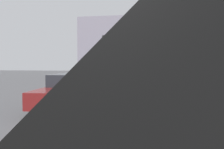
# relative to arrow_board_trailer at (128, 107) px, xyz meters

# --- Properties ---
(arrow_board_trailer) EXTENTS (1.60, 1.92, 2.70)m
(arrow_board_trailer) POSITION_rel_arrow_board_trailer_xyz_m (0.00, 0.00, 0.00)
(arrow_board_trailer) COLOR orange
(arrow_board_trailer) RESTS_ON ground
(box_truck) EXTENTS (2.63, 6.71, 3.13)m
(box_truck) POSITION_rel_arrow_board_trailer_xyz_m (0.88, 6.58, 1.24)
(box_truck) COLOR black
(box_truck) RESTS_ON ground
(pickup_car) EXTENTS (2.40, 5.17, 1.38)m
(pickup_car) POSITION_rel_arrow_board_trailer_xyz_m (-2.60, 2.33, 0.22)
(pickup_car) COLOR #591414
(pickup_car) RESTS_ON ground
(highway_guide_sign) EXTENTS (2.79, 0.19, 5.00)m
(highway_guide_sign) POSITION_rel_arrow_board_trailer_xyz_m (2.51, 15.62, 2.94)
(highway_guide_sign) COLOR gray
(highway_guide_sign) RESTS_ON ground
(far_building_block) EXTENTS (17.69, 7.88, 7.43)m
(far_building_block) POSITION_rel_arrow_board_trailer_xyz_m (1.06, 22.53, 3.23)
(far_building_block) COLOR slate
(far_building_block) RESTS_ON ground
(traffic_cone_mid_lane) EXTENTS (0.36, 0.36, 0.65)m
(traffic_cone_mid_lane) POSITION_rel_arrow_board_trailer_xyz_m (0.42, -1.33, -0.16)
(traffic_cone_mid_lane) COLOR black
(traffic_cone_mid_lane) RESTS_ON ground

